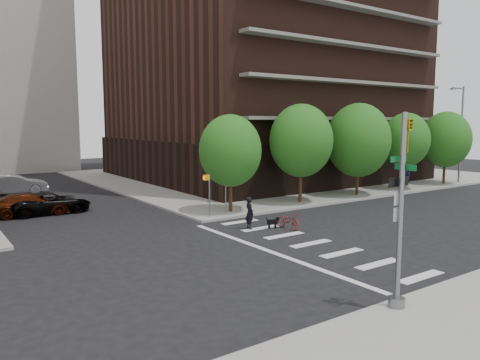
% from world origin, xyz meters
% --- Properties ---
extents(ground, '(120.00, 120.00, 0.00)m').
position_xyz_m(ground, '(0.00, 0.00, 0.00)').
color(ground, black).
rests_on(ground, ground).
extents(sidewalk_ne, '(39.00, 33.00, 0.15)m').
position_xyz_m(sidewalk_ne, '(20.50, 23.50, 0.07)').
color(sidewalk_ne, gray).
rests_on(sidewalk_ne, ground).
extents(crosswalk, '(3.85, 13.00, 0.01)m').
position_xyz_m(crosswalk, '(2.21, -0.00, 0.01)').
color(crosswalk, silver).
rests_on(crosswalk, ground).
extents(tree_a, '(4.00, 4.00, 5.90)m').
position_xyz_m(tree_a, '(4.00, 8.50, 4.04)').
color(tree_a, '#301E11').
rests_on(tree_a, sidewalk_ne).
extents(tree_b, '(4.50, 4.50, 6.65)m').
position_xyz_m(tree_b, '(10.00, 8.50, 4.54)').
color(tree_b, '#301E11').
rests_on(tree_b, sidewalk_ne).
extents(tree_c, '(5.00, 5.00, 6.80)m').
position_xyz_m(tree_c, '(16.00, 8.50, 4.45)').
color(tree_c, '#301E11').
rests_on(tree_c, sidewalk_ne).
extents(tree_d, '(4.00, 4.00, 6.20)m').
position_xyz_m(tree_d, '(22.00, 8.50, 4.34)').
color(tree_d, '#301E11').
rests_on(tree_d, sidewalk_ne).
extents(tree_e, '(4.50, 4.50, 6.35)m').
position_xyz_m(tree_e, '(28.00, 8.50, 4.25)').
color(tree_e, '#301E11').
rests_on(tree_e, sidewalk_ne).
extents(traffic_signal, '(0.90, 0.75, 6.00)m').
position_xyz_m(traffic_signal, '(-0.47, -7.49, 2.70)').
color(traffic_signal, slate).
rests_on(traffic_signal, sidewalk_s).
extents(pedestrian_signal, '(2.18, 0.67, 2.60)m').
position_xyz_m(pedestrian_signal, '(2.32, 7.92, 1.85)').
color(pedestrian_signal, slate).
rests_on(pedestrian_signal, sidewalk_ne).
extents(streetlamp, '(2.14, 0.22, 9.00)m').
position_xyz_m(streetlamp, '(29.82, 8.20, 5.29)').
color(streetlamp, slate).
rests_on(streetlamp, sidewalk_ne).
extents(parked_car_black, '(2.31, 5.00, 1.39)m').
position_xyz_m(parked_car_black, '(-5.50, 15.19, 0.69)').
color(parked_car_black, black).
rests_on(parked_car_black, ground).
extents(parked_car_maroon, '(2.41, 5.10, 1.44)m').
position_xyz_m(parked_car_maroon, '(-6.69, 15.13, 0.72)').
color(parked_car_maroon, '#391105').
rests_on(parked_car_maroon, ground).
extents(parked_car_silver, '(2.10, 5.12, 1.65)m').
position_xyz_m(parked_car_silver, '(-5.96, 25.10, 0.83)').
color(parked_car_silver, '#979B9F').
rests_on(parked_car_silver, ground).
extents(scooter, '(0.67, 1.79, 0.93)m').
position_xyz_m(scooter, '(4.19, 3.02, 0.46)').
color(scooter, maroon).
rests_on(scooter, ground).
extents(dog_walker, '(0.72, 0.53, 1.79)m').
position_xyz_m(dog_walker, '(2.40, 4.23, 0.90)').
color(dog_walker, black).
rests_on(dog_walker, ground).
extents(dog, '(0.71, 0.31, 0.59)m').
position_xyz_m(dog, '(3.59, 3.66, 0.37)').
color(dog, black).
rests_on(dog, ground).
extents(pedestrian_far, '(0.91, 0.76, 1.67)m').
position_xyz_m(pedestrian_far, '(23.97, 9.68, 0.98)').
color(pedestrian_far, navy).
rests_on(pedestrian_far, sidewalk_ne).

